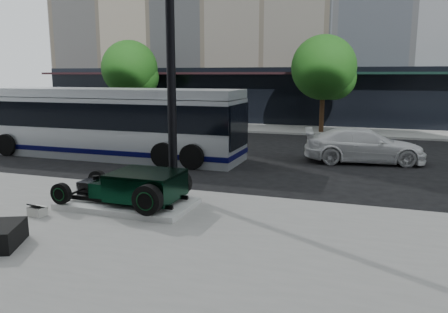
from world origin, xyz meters
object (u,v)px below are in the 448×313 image
(transit_bus, at_px, (106,122))
(white_sedan, at_px, (364,145))
(hot_rod, at_px, (139,186))
(lamppost, at_px, (171,60))

(transit_bus, height_order, white_sedan, transit_bus)
(hot_rod, distance_m, transit_bus, 8.46)
(transit_bus, relative_size, white_sedan, 2.56)
(transit_bus, bearing_deg, hot_rod, -50.85)
(lamppost, xyz_separation_m, white_sedan, (5.03, 7.25, -3.21))
(lamppost, distance_m, white_sedan, 9.39)
(hot_rod, distance_m, lamppost, 3.54)
(hot_rod, xyz_separation_m, white_sedan, (5.30, 8.75, -0.01))
(hot_rod, relative_size, white_sedan, 0.68)
(white_sedan, bearing_deg, hot_rod, 139.21)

